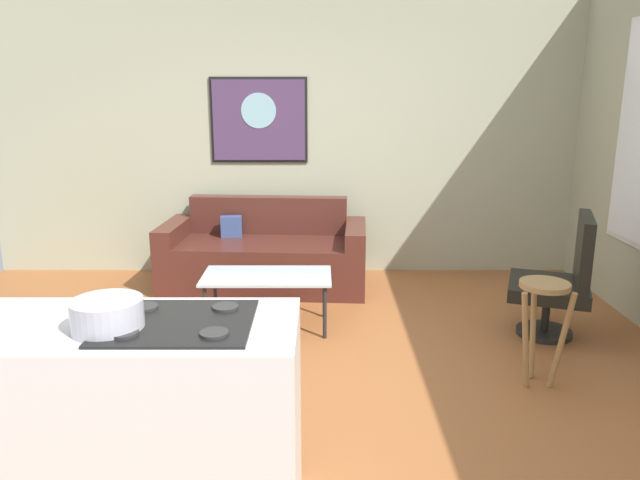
{
  "coord_description": "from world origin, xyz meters",
  "views": [
    {
      "loc": [
        0.08,
        -3.61,
        1.84
      ],
      "look_at": [
        0.06,
        0.9,
        0.7
      ],
      "focal_mm": 34.04,
      "sensor_mm": 36.0,
      "label": 1
    }
  ],
  "objects_px": {
    "coffee_table": "(270,279)",
    "bar_stool": "(546,308)",
    "mixing_bowl": "(110,315)",
    "couch": "(268,257)",
    "armchair": "(564,280)",
    "wall_painting": "(262,120)"
  },
  "relations": [
    {
      "from": "bar_stool",
      "to": "mixing_bowl",
      "type": "xyz_separation_m",
      "value": [
        -2.2,
        -1.32,
        0.47
      ]
    },
    {
      "from": "armchair",
      "to": "bar_stool",
      "type": "xyz_separation_m",
      "value": [
        -0.41,
        -0.77,
        0.07
      ]
    },
    {
      "from": "armchair",
      "to": "wall_painting",
      "type": "height_order",
      "value": "wall_painting"
    },
    {
      "from": "wall_painting",
      "to": "mixing_bowl",
      "type": "bearing_deg",
      "value": -93.49
    },
    {
      "from": "armchair",
      "to": "bar_stool",
      "type": "bearing_deg",
      "value": -118.33
    },
    {
      "from": "coffee_table",
      "to": "couch",
      "type": "bearing_deg",
      "value": 96.14
    },
    {
      "from": "armchair",
      "to": "wall_painting",
      "type": "relative_size",
      "value": 1.0
    },
    {
      "from": "bar_stool",
      "to": "couch",
      "type": "bearing_deg",
      "value": 133.86
    },
    {
      "from": "coffee_table",
      "to": "armchair",
      "type": "xyz_separation_m",
      "value": [
        2.2,
        -0.18,
        0.05
      ]
    },
    {
      "from": "coffee_table",
      "to": "bar_stool",
      "type": "bearing_deg",
      "value": -27.86
    },
    {
      "from": "coffee_table",
      "to": "armchair",
      "type": "distance_m",
      "value": 2.21
    },
    {
      "from": "coffee_table",
      "to": "mixing_bowl",
      "type": "bearing_deg",
      "value": -100.34
    },
    {
      "from": "couch",
      "to": "mixing_bowl",
      "type": "distance_m",
      "value": 3.39
    },
    {
      "from": "coffee_table",
      "to": "mixing_bowl",
      "type": "height_order",
      "value": "mixing_bowl"
    },
    {
      "from": "armchair",
      "to": "mixing_bowl",
      "type": "distance_m",
      "value": 3.39
    },
    {
      "from": "couch",
      "to": "armchair",
      "type": "xyz_separation_m",
      "value": [
        2.31,
        -1.21,
        0.16
      ]
    },
    {
      "from": "mixing_bowl",
      "to": "armchair",
      "type": "bearing_deg",
      "value": 38.64
    },
    {
      "from": "coffee_table",
      "to": "bar_stool",
      "type": "relative_size",
      "value": 1.46
    },
    {
      "from": "armchair",
      "to": "wall_painting",
      "type": "bearing_deg",
      "value": 144.62
    },
    {
      "from": "mixing_bowl",
      "to": "couch",
      "type": "bearing_deg",
      "value": 84.76
    },
    {
      "from": "armchair",
      "to": "couch",
      "type": "bearing_deg",
      "value": 152.44
    },
    {
      "from": "coffee_table",
      "to": "bar_stool",
      "type": "xyz_separation_m",
      "value": [
        1.79,
        -0.95,
        0.12
      ]
    }
  ]
}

